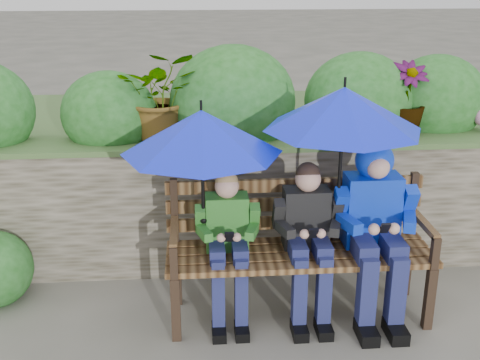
{
  "coord_description": "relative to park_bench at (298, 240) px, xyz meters",
  "views": [
    {
      "loc": [
        -0.29,
        -3.59,
        2.27
      ],
      "look_at": [
        0.0,
        0.1,
        0.95
      ],
      "focal_mm": 45.0,
      "sensor_mm": 36.0,
      "label": 1
    }
  ],
  "objects": [
    {
      "name": "umbrella_left",
      "position": [
        -0.63,
        -0.06,
        0.78
      ],
      "size": [
        1.01,
        1.01,
        0.81
      ],
      "color": "#1023EE",
      "rests_on": "ground"
    },
    {
      "name": "garden_backdrop",
      "position": [
        -0.53,
        1.56,
        0.08
      ],
      "size": [
        8.0,
        2.88,
        1.85
      ],
      "color": "#474232",
      "rests_on": "ground"
    },
    {
      "name": "boy_left",
      "position": [
        -0.48,
        -0.07,
        0.06
      ],
      "size": [
        0.42,
        0.49,
        1.03
      ],
      "color": "#237121",
      "rests_on": "ground"
    },
    {
      "name": "umbrella_right",
      "position": [
        0.24,
        -0.05,
        0.91
      ],
      "size": [
        1.01,
        1.01,
        0.92
      ],
      "color": "#1023EE",
      "rests_on": "ground"
    },
    {
      "name": "boy_middle",
      "position": [
        0.05,
        -0.08,
        0.08
      ],
      "size": [
        0.45,
        0.52,
        1.08
      ],
      "color": "black",
      "rests_on": "ground"
    },
    {
      "name": "park_bench",
      "position": [
        0.0,
        0.0,
        0.0
      ],
      "size": [
        1.77,
        0.52,
        0.93
      ],
      "color": "black",
      "rests_on": "ground"
    },
    {
      "name": "boy_right",
      "position": [
        0.49,
        -0.08,
        0.18
      ],
      "size": [
        0.54,
        0.66,
        1.2
      ],
      "color": "#0041D5",
      "rests_on": "ground"
    },
    {
      "name": "ground",
      "position": [
        -0.39,
        -0.04,
        -0.53
      ],
      "size": [
        60.0,
        60.0,
        0.0
      ],
      "primitive_type": "plane",
      "color": "#545349",
      "rests_on": "ground"
    }
  ]
}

